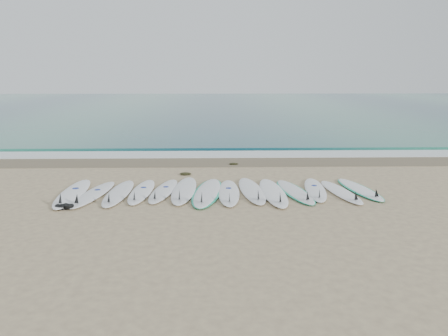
{
  "coord_description": "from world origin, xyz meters",
  "views": [
    {
      "loc": [
        -0.12,
        -10.95,
        3.02
      ],
      "look_at": [
        0.18,
        1.24,
        0.4
      ],
      "focal_mm": 35.0,
      "sensor_mm": 36.0,
      "label": 1
    }
  ],
  "objects_px": {
    "leash_coil": "(64,207)",
    "surfboard_13": "(360,189)",
    "surfboard_0": "(72,193)",
    "surfboard_7": "(229,193)"
  },
  "relations": [
    {
      "from": "surfboard_7",
      "to": "surfboard_0",
      "type": "bearing_deg",
      "value": -178.93
    },
    {
      "from": "surfboard_7",
      "to": "surfboard_13",
      "type": "relative_size",
      "value": 1.06
    },
    {
      "from": "surfboard_0",
      "to": "surfboard_7",
      "type": "height_order",
      "value": "surfboard_0"
    },
    {
      "from": "surfboard_7",
      "to": "surfboard_13",
      "type": "distance_m",
      "value": 3.5
    },
    {
      "from": "leash_coil",
      "to": "surfboard_13",
      "type": "bearing_deg",
      "value": 10.63
    },
    {
      "from": "surfboard_13",
      "to": "leash_coil",
      "type": "xyz_separation_m",
      "value": [
        -7.32,
        -1.38,
        0.0
      ]
    },
    {
      "from": "surfboard_13",
      "to": "leash_coil",
      "type": "bearing_deg",
      "value": -177.55
    },
    {
      "from": "surfboard_0",
      "to": "surfboard_13",
      "type": "xyz_separation_m",
      "value": [
        7.48,
        0.29,
        -0.02
      ]
    },
    {
      "from": "surfboard_7",
      "to": "surfboard_13",
      "type": "xyz_separation_m",
      "value": [
        3.49,
        0.29,
        -0.01
      ]
    },
    {
      "from": "surfboard_13",
      "to": "leash_coil",
      "type": "height_order",
      "value": "surfboard_13"
    }
  ]
}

